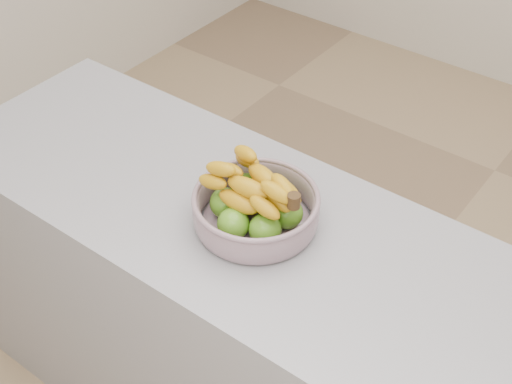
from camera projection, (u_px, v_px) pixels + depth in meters
ground at (358, 342)px, 2.56m from camera, size 4.00×4.00×0.00m
counter at (281, 356)px, 1.96m from camera, size 2.00×0.60×0.90m
fruit_bowl at (256, 207)px, 1.68m from camera, size 0.30×0.30×0.16m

